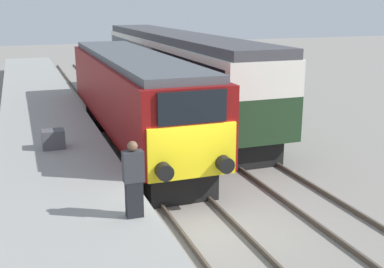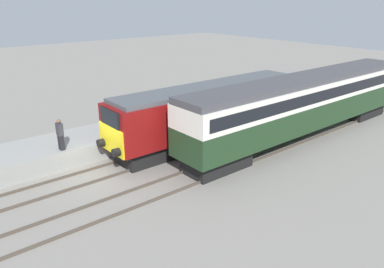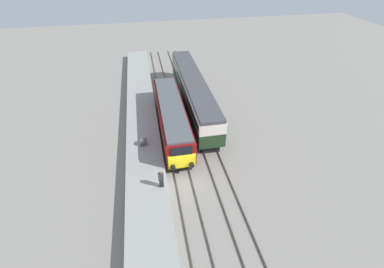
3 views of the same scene
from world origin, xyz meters
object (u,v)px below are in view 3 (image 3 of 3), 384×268
at_px(passenger_carriage, 193,90).
at_px(luggage_crate, 143,142).
at_px(person_on_platform, 161,179).
at_px(locomotive, 172,117).

height_order(passenger_carriage, luggage_crate, passenger_carriage).
bearing_deg(person_on_platform, luggage_crate, 101.94).
xyz_separation_m(locomotive, person_on_platform, (-2.04, -8.83, -0.17)).
distance_m(locomotive, passenger_carriage, 6.16).
bearing_deg(person_on_platform, locomotive, 76.99).
bearing_deg(passenger_carriage, person_on_platform, -111.30).
height_order(person_on_platform, luggage_crate, person_on_platform).
bearing_deg(luggage_crate, passenger_carriage, 50.22).
bearing_deg(locomotive, passenger_carriage, 56.42).
relative_size(locomotive, person_on_platform, 8.34).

